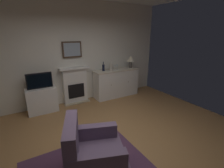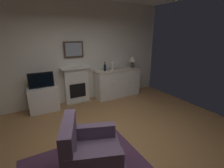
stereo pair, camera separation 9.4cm
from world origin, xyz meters
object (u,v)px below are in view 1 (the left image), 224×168
(vase_decorative, at_px, (111,66))
(tv_cabinet, at_px, (42,100))
(fireplace_unit, at_px, (75,85))
(wine_bottle, at_px, (103,68))
(tv_set, at_px, (39,81))
(table_lamp, at_px, (131,60))
(armchair, at_px, (92,154))
(sideboard_cabinet, at_px, (116,83))
(framed_picture, at_px, (72,50))
(wine_glass_center, at_px, (117,66))
(wine_glass_left, at_px, (115,66))

(vase_decorative, bearing_deg, tv_cabinet, 178.22)
(fireplace_unit, xyz_separation_m, wine_bottle, (0.90, -0.13, 0.47))
(wine_bottle, xyz_separation_m, tv_cabinet, (-1.87, -0.03, -0.68))
(vase_decorative, distance_m, tv_set, 2.10)
(vase_decorative, relative_size, tv_set, 0.45)
(wine_bottle, bearing_deg, table_lamp, -2.56)
(fireplace_unit, bearing_deg, table_lamp, -5.30)
(tv_set, bearing_deg, wine_bottle, 1.63)
(table_lamp, relative_size, armchair, 0.39)
(fireplace_unit, relative_size, tv_set, 1.77)
(fireplace_unit, bearing_deg, sideboard_cabinet, -7.51)
(framed_picture, height_order, vase_decorative, framed_picture)
(wine_glass_center, relative_size, armchair, 0.16)
(fireplace_unit, height_order, sideboard_cabinet, fireplace_unit)
(sideboard_cabinet, bearing_deg, fireplace_unit, 172.49)
(wine_glass_left, xyz_separation_m, armchair, (-1.91, -2.52, -0.65))
(wine_glass_left, distance_m, armchair, 3.23)
(table_lamp, distance_m, vase_decorative, 0.80)
(wine_bottle, distance_m, armchair, 3.09)
(table_lamp, distance_m, armchair, 3.71)
(wine_glass_left, xyz_separation_m, wine_glass_center, (0.11, 0.04, 0.00))
(wine_bottle, distance_m, vase_decorative, 0.24)
(fireplace_unit, relative_size, wine_glass_left, 6.67)
(vase_decorative, bearing_deg, sideboard_cabinet, 12.62)
(framed_picture, height_order, table_lamp, framed_picture)
(fireplace_unit, distance_m, armchair, 2.82)
(vase_decorative, bearing_deg, framed_picture, 166.34)
(wine_bottle, xyz_separation_m, armchair, (-1.54, -2.60, -0.63))
(framed_picture, relative_size, tv_set, 0.89)
(framed_picture, distance_m, tv_cabinet, 1.60)
(table_lamp, distance_m, wine_bottle, 1.03)
(tv_set, bearing_deg, tv_cabinet, 90.00)
(framed_picture, xyz_separation_m, vase_decorative, (1.12, -0.27, -0.55))
(fireplace_unit, xyz_separation_m, framed_picture, (-0.00, 0.05, 1.05))
(vase_decorative, bearing_deg, wine_bottle, 156.91)
(armchair, bearing_deg, vase_decorative, 54.86)
(fireplace_unit, xyz_separation_m, armchair, (-0.64, -2.74, -0.17))
(framed_picture, bearing_deg, vase_decorative, -13.66)
(table_lamp, height_order, wine_glass_left, table_lamp)
(framed_picture, bearing_deg, tv_set, -166.69)
(armchair, bearing_deg, wine_glass_center, 51.64)
(wine_glass_center, xyz_separation_m, tv_set, (-2.36, -0.01, -0.15))
(wine_glass_center, relative_size, vase_decorative, 0.59)
(wine_glass_left, xyz_separation_m, tv_cabinet, (-2.25, 0.06, -0.69))
(tv_set, height_order, armchair, tv_set)
(framed_picture, bearing_deg, wine_glass_left, -11.72)
(vase_decorative, xyz_separation_m, armchair, (-1.77, -2.51, -0.67))
(framed_picture, distance_m, wine_glass_center, 1.51)
(wine_glass_center, relative_size, tv_set, 0.27)
(fireplace_unit, distance_m, tv_set, 1.05)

